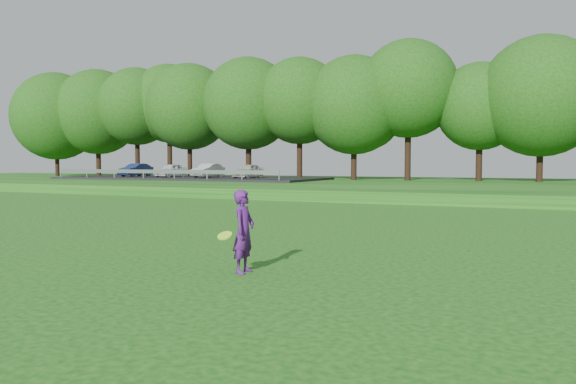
% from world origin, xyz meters
% --- Properties ---
extents(ground, '(140.00, 140.00, 0.00)m').
position_xyz_m(ground, '(0.00, 0.00, 0.00)').
color(ground, '#0D4610').
rests_on(ground, ground).
extents(berm, '(130.00, 30.00, 0.60)m').
position_xyz_m(berm, '(0.00, 34.00, 0.30)').
color(berm, '#0D4610').
rests_on(berm, ground).
extents(walking_path, '(130.00, 1.60, 0.04)m').
position_xyz_m(walking_path, '(0.00, 20.00, 0.02)').
color(walking_path, gray).
rests_on(walking_path, ground).
extents(treeline, '(104.00, 7.00, 15.00)m').
position_xyz_m(treeline, '(0.00, 38.00, 8.10)').
color(treeline, '#15430F').
rests_on(treeline, berm).
extents(parking_lot, '(24.00, 9.00, 1.38)m').
position_xyz_m(parking_lot, '(-23.97, 32.77, 0.96)').
color(parking_lot, black).
rests_on(parking_lot, berm).
extents(woman, '(0.50, 0.85, 1.55)m').
position_xyz_m(woman, '(0.08, 1.08, 0.78)').
color(woman, '#51186E').
rests_on(woman, ground).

